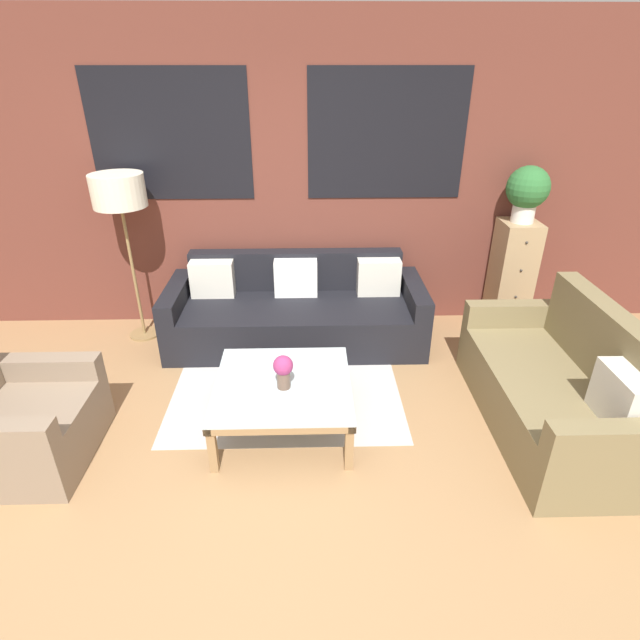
{
  "coord_description": "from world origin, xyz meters",
  "views": [
    {
      "loc": [
        0.24,
        -2.24,
        2.39
      ],
      "look_at": [
        0.33,
        1.28,
        0.55
      ],
      "focal_mm": 28.0,
      "sensor_mm": 36.0,
      "label": 1
    }
  ],
  "objects_px": {
    "settee_vintage": "(557,390)",
    "coffee_table": "(283,389)",
    "couch_dark": "(296,312)",
    "floor_lamp": "(119,196)",
    "potted_plant": "(528,190)",
    "flower_vase": "(283,370)",
    "drawer_cabinet": "(511,276)",
    "armchair_corner": "(19,423)"
  },
  "relations": [
    {
      "from": "coffee_table",
      "to": "potted_plant",
      "type": "height_order",
      "value": "potted_plant"
    },
    {
      "from": "drawer_cabinet",
      "to": "potted_plant",
      "type": "height_order",
      "value": "potted_plant"
    },
    {
      "from": "couch_dark",
      "to": "flower_vase",
      "type": "height_order",
      "value": "couch_dark"
    },
    {
      "from": "couch_dark",
      "to": "armchair_corner",
      "type": "bearing_deg",
      "value": -139.01
    },
    {
      "from": "settee_vintage",
      "to": "flower_vase",
      "type": "relative_size",
      "value": 6.85
    },
    {
      "from": "couch_dark",
      "to": "flower_vase",
      "type": "distance_m",
      "value": 1.37
    },
    {
      "from": "couch_dark",
      "to": "settee_vintage",
      "type": "bearing_deg",
      "value": -35.49
    },
    {
      "from": "couch_dark",
      "to": "floor_lamp",
      "type": "distance_m",
      "value": 1.84
    },
    {
      "from": "floor_lamp",
      "to": "drawer_cabinet",
      "type": "height_order",
      "value": "floor_lamp"
    },
    {
      "from": "potted_plant",
      "to": "flower_vase",
      "type": "xyz_separation_m",
      "value": [
        -2.14,
        -1.56,
        -0.84
      ]
    },
    {
      "from": "floor_lamp",
      "to": "potted_plant",
      "type": "xyz_separation_m",
      "value": [
        3.57,
        0.11,
        0.01
      ]
    },
    {
      "from": "settee_vintage",
      "to": "floor_lamp",
      "type": "relative_size",
      "value": 1.09
    },
    {
      "from": "floor_lamp",
      "to": "flower_vase",
      "type": "xyz_separation_m",
      "value": [
        1.43,
        -1.46,
        -0.83
      ]
    },
    {
      "from": "floor_lamp",
      "to": "flower_vase",
      "type": "height_order",
      "value": "floor_lamp"
    },
    {
      "from": "floor_lamp",
      "to": "potted_plant",
      "type": "height_order",
      "value": "potted_plant"
    },
    {
      "from": "couch_dark",
      "to": "potted_plant",
      "type": "xyz_separation_m",
      "value": [
        2.08,
        0.22,
        1.08
      ]
    },
    {
      "from": "settee_vintage",
      "to": "couch_dark",
      "type": "bearing_deg",
      "value": 144.51
    },
    {
      "from": "coffee_table",
      "to": "potted_plant",
      "type": "distance_m",
      "value": 2.82
    },
    {
      "from": "settee_vintage",
      "to": "armchair_corner",
      "type": "xyz_separation_m",
      "value": [
        -3.67,
        -0.22,
        -0.03
      ]
    },
    {
      "from": "armchair_corner",
      "to": "floor_lamp",
      "type": "height_order",
      "value": "floor_lamp"
    },
    {
      "from": "couch_dark",
      "to": "floor_lamp",
      "type": "bearing_deg",
      "value": 175.59
    },
    {
      "from": "potted_plant",
      "to": "armchair_corner",
      "type": "bearing_deg",
      "value": -155.3
    },
    {
      "from": "floor_lamp",
      "to": "armchair_corner",
      "type": "bearing_deg",
      "value": -100.27
    },
    {
      "from": "coffee_table",
      "to": "flower_vase",
      "type": "xyz_separation_m",
      "value": [
        0.01,
        -0.05,
        0.2
      ]
    },
    {
      "from": "flower_vase",
      "to": "drawer_cabinet",
      "type": "bearing_deg",
      "value": 36.17
    },
    {
      "from": "armchair_corner",
      "to": "flower_vase",
      "type": "distance_m",
      "value": 1.76
    },
    {
      "from": "settee_vintage",
      "to": "coffee_table",
      "type": "xyz_separation_m",
      "value": [
        -1.95,
        0.04,
        0.02
      ]
    },
    {
      "from": "floor_lamp",
      "to": "potted_plant",
      "type": "relative_size",
      "value": 3.08
    },
    {
      "from": "armchair_corner",
      "to": "floor_lamp",
      "type": "relative_size",
      "value": 0.56
    },
    {
      "from": "coffee_table",
      "to": "drawer_cabinet",
      "type": "bearing_deg",
      "value": 35.14
    },
    {
      "from": "couch_dark",
      "to": "drawer_cabinet",
      "type": "height_order",
      "value": "drawer_cabinet"
    },
    {
      "from": "armchair_corner",
      "to": "floor_lamp",
      "type": "xyz_separation_m",
      "value": [
        0.3,
        1.67,
        1.08
      ]
    },
    {
      "from": "coffee_table",
      "to": "drawer_cabinet",
      "type": "relative_size",
      "value": 0.89
    },
    {
      "from": "armchair_corner",
      "to": "coffee_table",
      "type": "xyz_separation_m",
      "value": [
        1.72,
        0.27,
        0.05
      ]
    },
    {
      "from": "couch_dark",
      "to": "armchair_corner",
      "type": "distance_m",
      "value": 2.38
    },
    {
      "from": "armchair_corner",
      "to": "potted_plant",
      "type": "height_order",
      "value": "potted_plant"
    },
    {
      "from": "settee_vintage",
      "to": "floor_lamp",
      "type": "bearing_deg",
      "value": 156.67
    },
    {
      "from": "settee_vintage",
      "to": "floor_lamp",
      "type": "distance_m",
      "value": 3.81
    },
    {
      "from": "coffee_table",
      "to": "potted_plant",
      "type": "relative_size",
      "value": 1.9
    },
    {
      "from": "drawer_cabinet",
      "to": "coffee_table",
      "type": "bearing_deg",
      "value": -144.86
    },
    {
      "from": "drawer_cabinet",
      "to": "potted_plant",
      "type": "relative_size",
      "value": 2.14
    },
    {
      "from": "drawer_cabinet",
      "to": "armchair_corner",
      "type": "bearing_deg",
      "value": -155.3
    }
  ]
}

